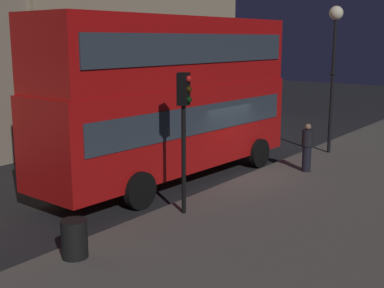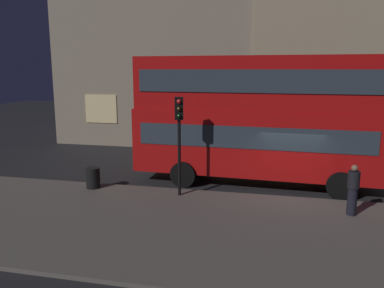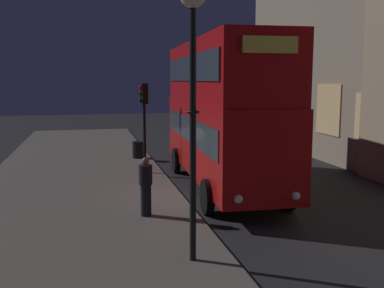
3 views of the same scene
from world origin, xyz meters
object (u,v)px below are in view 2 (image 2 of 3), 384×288
(double_decker_bus, at_px, (255,114))
(traffic_light_near_kerb, at_px, (179,125))
(litter_bin, at_px, (93,178))
(pedestrian, at_px, (353,190))

(double_decker_bus, height_order, traffic_light_near_kerb, double_decker_bus)
(traffic_light_near_kerb, height_order, litter_bin, traffic_light_near_kerb)
(double_decker_bus, bearing_deg, litter_bin, -156.21)
(double_decker_bus, xyz_separation_m, pedestrian, (3.50, -3.33, -2.06))
(double_decker_bus, distance_m, litter_bin, 7.27)
(traffic_light_near_kerb, distance_m, pedestrian, 6.47)
(pedestrian, bearing_deg, traffic_light_near_kerb, -28.91)
(double_decker_bus, distance_m, pedestrian, 5.26)
(traffic_light_near_kerb, relative_size, pedestrian, 2.20)
(double_decker_bus, height_order, litter_bin, double_decker_bus)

